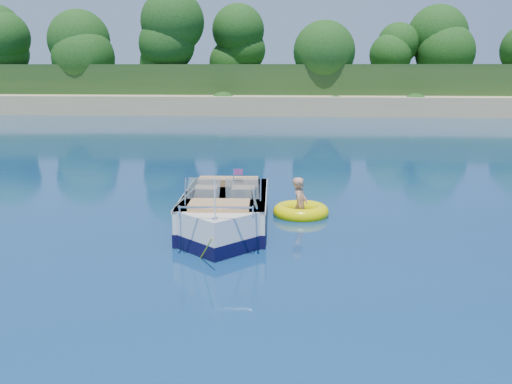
% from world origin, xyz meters
% --- Properties ---
extents(ground, '(160.00, 160.00, 0.00)m').
position_xyz_m(ground, '(0.00, 0.00, 0.00)').
color(ground, '#0B234F').
rests_on(ground, ground).
extents(shoreline, '(170.00, 59.00, 6.00)m').
position_xyz_m(shoreline, '(0.00, 63.77, 0.98)').
color(shoreline, tan).
rests_on(shoreline, ground).
extents(treeline, '(150.00, 7.12, 8.19)m').
position_xyz_m(treeline, '(0.04, 41.01, 5.55)').
color(treeline, black).
rests_on(treeline, ground).
extents(motorboat, '(2.14, 5.48, 1.82)m').
position_xyz_m(motorboat, '(-2.40, 2.45, 0.35)').
color(motorboat, white).
rests_on(motorboat, ground).
extents(tow_tube, '(1.62, 1.62, 0.38)m').
position_xyz_m(tow_tube, '(-0.63, 3.94, 0.10)').
color(tow_tube, '#F2E800').
rests_on(tow_tube, ground).
extents(boy, '(0.49, 0.87, 1.63)m').
position_xyz_m(boy, '(-0.65, 3.88, 0.00)').
color(boy, tan).
rests_on(boy, ground).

